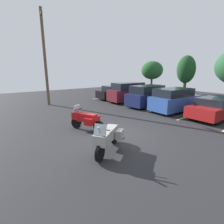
{
  "coord_description": "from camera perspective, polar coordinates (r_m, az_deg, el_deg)",
  "views": [
    {
      "loc": [
        6.52,
        -4.94,
        3.14
      ],
      "look_at": [
        -0.73,
        0.54,
        0.92
      ],
      "focal_mm": 27.0,
      "sensor_mm": 36.0,
      "label": 1
    }
  ],
  "objects": [
    {
      "name": "motorcycle_second",
      "position": [
        6.61,
        -1.59,
        -8.4
      ],
      "size": [
        1.44,
        1.98,
        1.37
      ],
      "color": "black",
      "rests_on": "ground"
    },
    {
      "name": "tree_center_right",
      "position": [
        32.57,
        13.42,
        13.56
      ],
      "size": [
        3.89,
        3.89,
        4.87
      ],
      "color": "#4C3823",
      "rests_on": "ground"
    },
    {
      "name": "car_maroon",
      "position": [
        17.63,
        5.97,
        6.66
      ],
      "size": [
        1.98,
        4.8,
        1.98
      ],
      "color": "maroon",
      "rests_on": "ground"
    },
    {
      "name": "tree_left",
      "position": [
        25.9,
        23.8,
        12.98
      ],
      "size": [
        2.45,
        2.45,
        5.2
      ],
      "color": "#4C3823",
      "rests_on": "ground"
    },
    {
      "name": "parking_stripes",
      "position": [
        14.48,
        21.59,
        0.25
      ],
      "size": [
        19.0,
        4.69,
        0.01
      ],
      "color": "#EAE066",
      "rests_on": "ground"
    },
    {
      "name": "car_blue",
      "position": [
        14.17,
        20.45,
        3.84
      ],
      "size": [
        2.12,
        4.36,
        1.83
      ],
      "color": "#2D519E",
      "rests_on": "ground"
    },
    {
      "name": "car_red",
      "position": [
        13.4,
        31.65,
        1.16
      ],
      "size": [
        1.97,
        4.74,
        1.42
      ],
      "color": "maroon",
      "rests_on": "ground"
    },
    {
      "name": "car_navy",
      "position": [
        15.66,
        12.2,
        5.34
      ],
      "size": [
        2.09,
        4.66,
        1.89
      ],
      "color": "navy",
      "rests_on": "ground"
    },
    {
      "name": "utility_pole",
      "position": [
        16.98,
        -21.82,
        16.98
      ],
      "size": [
        1.79,
        0.47,
        8.41
      ],
      "color": "brown",
      "rests_on": "ground"
    },
    {
      "name": "car_black",
      "position": [
        19.5,
        1.54,
        6.65
      ],
      "size": [
        1.96,
        4.75,
        1.51
      ],
      "color": "black",
      "rests_on": "ground"
    },
    {
      "name": "motorcycle_touring",
      "position": [
        9.13,
        -8.86,
        -2.36
      ],
      "size": [
        1.95,
        1.23,
        1.36
      ],
      "color": "black",
      "rests_on": "ground"
    },
    {
      "name": "ground",
      "position": [
        8.78,
        0.06,
        -7.56
      ],
      "size": [
        44.0,
        44.0,
        0.1
      ],
      "primitive_type": "cube",
      "color": "#262628"
    }
  ]
}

